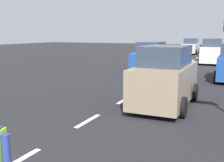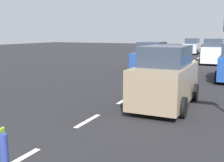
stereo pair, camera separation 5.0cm
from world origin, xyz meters
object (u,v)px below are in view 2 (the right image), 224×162
at_px(car_oncoming_second, 151,58).
at_px(car_oncoming_third, 192,47).
at_px(car_outgoing_far, 214,52).
at_px(car_outgoing_ahead, 166,78).

relative_size(car_oncoming_second, car_oncoming_third, 0.92).
distance_m(car_oncoming_third, car_outgoing_far, 12.00).
bearing_deg(car_outgoing_far, car_outgoing_ahead, -90.94).
height_order(car_oncoming_second, car_outgoing_far, car_outgoing_far).
bearing_deg(car_outgoing_far, car_oncoming_second, -115.18).
distance_m(car_outgoing_ahead, car_oncoming_second, 9.27).
bearing_deg(car_outgoing_far, car_oncoming_third, 107.75).
bearing_deg(car_oncoming_second, car_outgoing_far, 64.82).
distance_m(car_oncoming_second, car_outgoing_far, 8.12).
bearing_deg(car_oncoming_second, car_outgoing_ahead, -69.86).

